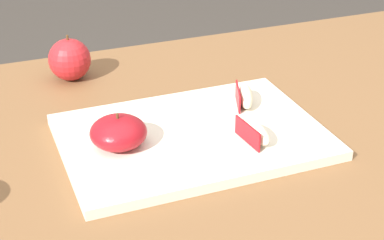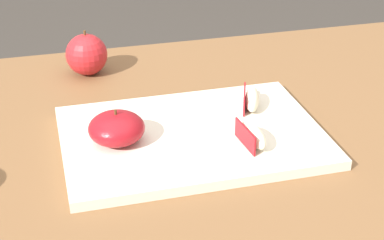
{
  "view_description": "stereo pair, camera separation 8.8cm",
  "coord_description": "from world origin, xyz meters",
  "px_view_note": "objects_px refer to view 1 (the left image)",
  "views": [
    {
      "loc": [
        -0.32,
        -0.71,
        1.23
      ],
      "look_at": [
        -0.04,
        0.01,
        0.81
      ],
      "focal_mm": 57.12,
      "sensor_mm": 36.0,
      "label": 1
    },
    {
      "loc": [
        -0.24,
        -0.74,
        1.23
      ],
      "look_at": [
        -0.04,
        0.01,
        0.81
      ],
      "focal_mm": 57.12,
      "sensor_mm": 36.0,
      "label": 2
    }
  ],
  "objects_px": {
    "whole_apple_crimson": "(70,60)",
    "cutting_board": "(192,137)",
    "apple_half_skin_up": "(118,132)",
    "apple_wedge_back": "(245,96)",
    "apple_wedge_near_knife": "(254,132)"
  },
  "relations": [
    {
      "from": "apple_wedge_near_knife",
      "to": "apple_half_skin_up",
      "type": "bearing_deg",
      "value": 162.97
    },
    {
      "from": "apple_wedge_back",
      "to": "whole_apple_crimson",
      "type": "relative_size",
      "value": 0.86
    },
    {
      "from": "apple_wedge_near_knife",
      "to": "whole_apple_crimson",
      "type": "bearing_deg",
      "value": 119.57
    },
    {
      "from": "cutting_board",
      "to": "apple_half_skin_up",
      "type": "bearing_deg",
      "value": 179.82
    },
    {
      "from": "apple_half_skin_up",
      "to": "whole_apple_crimson",
      "type": "distance_m",
      "value": 0.28
    },
    {
      "from": "cutting_board",
      "to": "apple_wedge_near_knife",
      "type": "height_order",
      "value": "apple_wedge_near_knife"
    },
    {
      "from": "apple_half_skin_up",
      "to": "whole_apple_crimson",
      "type": "xyz_separation_m",
      "value": [
        -0.01,
        0.28,
        0.0
      ]
    },
    {
      "from": "apple_wedge_back",
      "to": "cutting_board",
      "type": "bearing_deg",
      "value": -154.86
    },
    {
      "from": "cutting_board",
      "to": "apple_half_skin_up",
      "type": "height_order",
      "value": "apple_half_skin_up"
    },
    {
      "from": "cutting_board",
      "to": "apple_wedge_back",
      "type": "bearing_deg",
      "value": 25.14
    },
    {
      "from": "cutting_board",
      "to": "whole_apple_crimson",
      "type": "relative_size",
      "value": 4.54
    },
    {
      "from": "apple_half_skin_up",
      "to": "cutting_board",
      "type": "bearing_deg",
      "value": -0.18
    },
    {
      "from": "apple_half_skin_up",
      "to": "apple_wedge_back",
      "type": "relative_size",
      "value": 1.12
    },
    {
      "from": "apple_wedge_back",
      "to": "apple_half_skin_up",
      "type": "bearing_deg",
      "value": -166.85
    },
    {
      "from": "whole_apple_crimson",
      "to": "cutting_board",
      "type": "bearing_deg",
      "value": -67.09
    }
  ]
}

